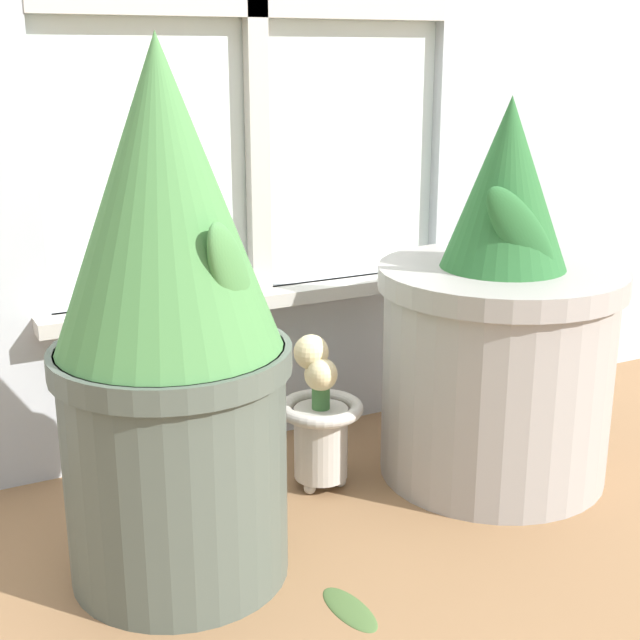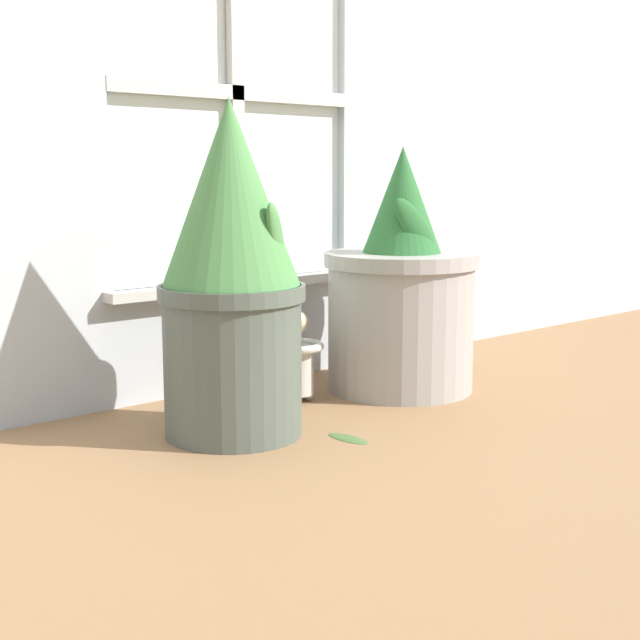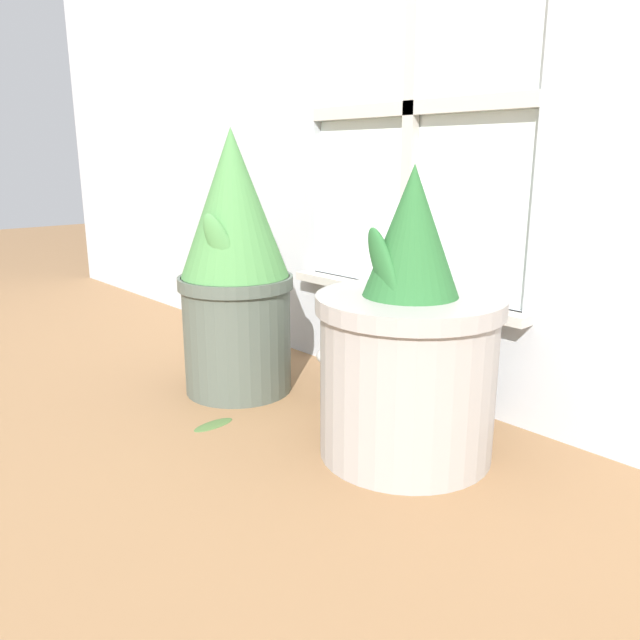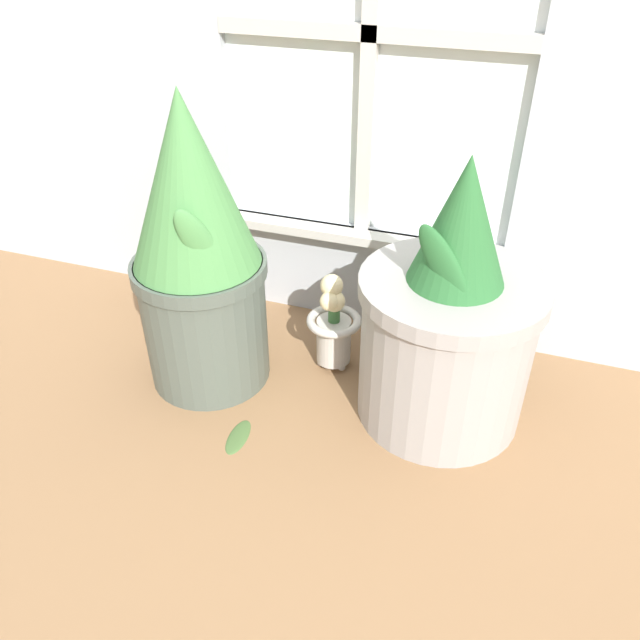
% 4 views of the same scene
% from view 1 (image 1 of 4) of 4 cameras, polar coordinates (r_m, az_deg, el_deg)
% --- Properties ---
extents(ground_plane, '(10.00, 10.00, 0.00)m').
position_cam_1_polar(ground_plane, '(1.28, 5.74, -15.40)').
color(ground_plane, olive).
extents(potted_plant_left, '(0.31, 0.31, 0.70)m').
position_cam_1_polar(potted_plant_left, '(1.14, -9.59, -0.47)').
color(potted_plant_left, '#4C564C').
rests_on(potted_plant_left, ground_plane).
extents(potted_plant_right, '(0.39, 0.39, 0.62)m').
position_cam_1_polar(potted_plant_right, '(1.47, 11.34, -0.88)').
color(potted_plant_right, '#9E9993').
rests_on(potted_plant_right, ground_plane).
extents(flower_vase, '(0.14, 0.14, 0.26)m').
position_cam_1_polar(flower_vase, '(1.43, -0.02, -6.16)').
color(flower_vase, '#BCB7AD').
rests_on(flower_vase, ground_plane).
extents(fallen_leaf, '(0.05, 0.11, 0.01)m').
position_cam_1_polar(fallen_leaf, '(1.19, 1.91, -17.87)').
color(fallen_leaf, '#476633').
rests_on(fallen_leaf, ground_plane).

